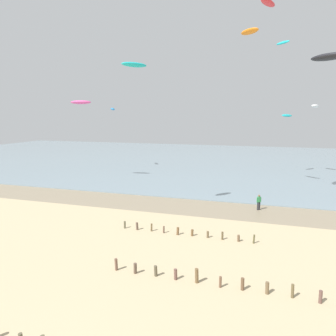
# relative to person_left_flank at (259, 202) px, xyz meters

# --- Properties ---
(wet_sand_strip) EXTENTS (120.00, 6.17, 0.01)m
(wet_sand_strip) POSITION_rel_person_left_flank_xyz_m (-7.79, -1.11, -0.91)
(wet_sand_strip) COLOR gray
(wet_sand_strip) RESTS_ON ground
(sea) EXTENTS (160.00, 70.00, 0.10)m
(sea) POSITION_rel_person_left_flank_xyz_m (-7.79, 36.97, -0.87)
(sea) COLOR gray
(sea) RESTS_ON ground
(groyne_mid) EXTENTS (15.20, 0.33, 0.92)m
(groyne_mid) POSITION_rel_person_left_flank_xyz_m (-2.16, -16.42, -0.54)
(groyne_mid) COLOR brown
(groyne_mid) RESTS_ON ground
(groyne_far) EXTENTS (11.52, 0.35, 0.74)m
(groyne_far) POSITION_rel_person_left_flank_xyz_m (-6.12, -9.27, -0.60)
(groyne_far) COLOR brown
(groyne_far) RESTS_ON ground
(person_left_flank) EXTENTS (0.48, 0.39, 1.71)m
(person_left_flank) POSITION_rel_person_left_flank_xyz_m (0.00, 0.00, 0.00)
(person_left_flank) COLOR #232328
(person_left_flank) RESTS_ON ground
(kite_aloft_2) EXTENTS (2.43, 2.63, 0.53)m
(kite_aloft_2) POSITION_rel_person_left_flank_xyz_m (-12.21, -5.04, 14.07)
(kite_aloft_2) COLOR #19B2B7
(kite_aloft_3) EXTENTS (2.29, 2.47, 0.61)m
(kite_aloft_3) POSITION_rel_person_left_flank_xyz_m (3.94, 22.23, 9.26)
(kite_aloft_3) COLOR #19B2B7
(kite_aloft_4) EXTENTS (1.71, 2.80, 0.44)m
(kite_aloft_4) POSITION_rel_person_left_flank_xyz_m (6.99, 14.34, 10.57)
(kite_aloft_4) COLOR white
(kite_aloft_5) EXTENTS (2.04, 3.08, 0.51)m
(kite_aloft_5) POSITION_rel_person_left_flank_xyz_m (-0.12, 1.97, 20.73)
(kite_aloft_5) COLOR red
(kite_aloft_6) EXTENTS (2.28, 2.39, 0.66)m
(kite_aloft_6) POSITION_rel_person_left_flank_xyz_m (2.29, 16.06, 19.68)
(kite_aloft_6) COLOR #19B2B7
(kite_aloft_7) EXTENTS (2.72, 2.62, 0.80)m
(kite_aloft_7) POSITION_rel_person_left_flank_xyz_m (-2.04, 6.62, 19.21)
(kite_aloft_7) COLOR orange
(kite_aloft_8) EXTENTS (3.50, 3.04, 0.80)m
(kite_aloft_8) POSITION_rel_person_left_flank_xyz_m (5.41, -1.82, 14.44)
(kite_aloft_8) COLOR black
(kite_aloft_9) EXTENTS (1.98, 2.53, 0.59)m
(kite_aloft_9) POSITION_rel_person_left_flank_xyz_m (-26.97, 19.23, 10.46)
(kite_aloft_9) COLOR #2384D1
(kite_aloft_10) EXTENTS (3.38, 1.49, 0.73)m
(kite_aloft_10) POSITION_rel_person_left_flank_xyz_m (-26.41, 7.70, 11.23)
(kite_aloft_10) COLOR #E54C99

